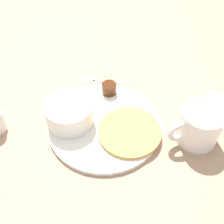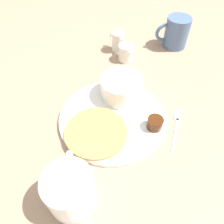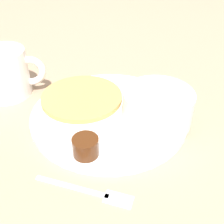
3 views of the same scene
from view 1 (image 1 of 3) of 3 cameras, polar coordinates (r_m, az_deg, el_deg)
name	(u,v)px [view 1 (image 1 of 3)]	position (r m, az deg, el deg)	size (l,w,h in m)	color
ground_plane	(105,126)	(0.70, -1.51, -2.92)	(4.00, 4.00, 0.00)	#9E7F66
plate	(105,125)	(0.70, -1.52, -2.62)	(0.28, 0.28, 0.01)	white
pancake_stack	(129,131)	(0.67, 3.54, -3.97)	(0.15, 0.15, 0.01)	tan
bowl	(70,111)	(0.69, -8.58, 0.13)	(0.12, 0.12, 0.06)	white
syrup_cup	(111,89)	(0.76, -0.25, 4.78)	(0.04, 0.04, 0.03)	#47230F
butter_ramekin	(64,110)	(0.71, -9.75, 0.48)	(0.05, 0.05, 0.04)	white
coffee_mug	(198,126)	(0.67, 17.17, -2.79)	(0.10, 0.13, 0.09)	white
fork	(100,81)	(0.82, -2.51, 6.34)	(0.02, 0.14, 0.00)	silver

